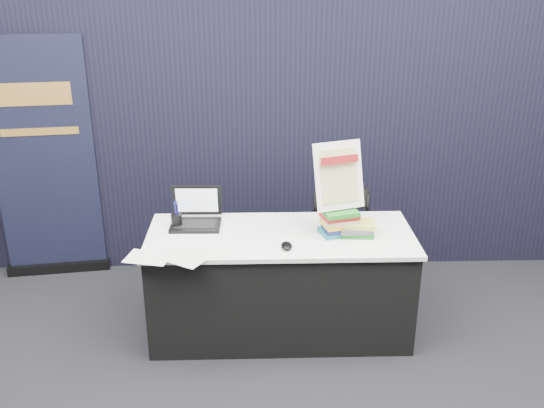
{
  "coord_description": "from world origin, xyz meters",
  "views": [
    {
      "loc": [
        -0.17,
        -3.16,
        2.45
      ],
      "look_at": [
        -0.06,
        0.55,
        0.97
      ],
      "focal_mm": 40.0,
      "sensor_mm": 36.0,
      "label": 1
    }
  ],
  "objects_px": {
    "info_sign": "(339,176)",
    "pullup_banner": "(47,174)",
    "display_table": "(280,283)",
    "book_stack_short": "(356,228)",
    "stacking_chair": "(343,248)",
    "laptop": "(196,216)",
    "book_stack_tall": "(337,222)"
  },
  "relations": [
    {
      "from": "pullup_banner",
      "to": "info_sign",
      "type": "bearing_deg",
      "value": -30.17
    },
    {
      "from": "book_stack_short",
      "to": "laptop",
      "type": "bearing_deg",
      "value": 169.36
    },
    {
      "from": "book_stack_tall",
      "to": "pullup_banner",
      "type": "height_order",
      "value": "pullup_banner"
    },
    {
      "from": "info_sign",
      "to": "stacking_chair",
      "type": "xyz_separation_m",
      "value": [
        0.09,
        0.25,
        -0.64
      ]
    },
    {
      "from": "info_sign",
      "to": "display_table",
      "type": "bearing_deg",
      "value": 164.78
    },
    {
      "from": "book_stack_short",
      "to": "stacking_chair",
      "type": "relative_size",
      "value": 0.26
    },
    {
      "from": "display_table",
      "to": "pullup_banner",
      "type": "distance_m",
      "value": 2.13
    },
    {
      "from": "book_stack_tall",
      "to": "info_sign",
      "type": "xyz_separation_m",
      "value": [
        0.0,
        0.03,
        0.31
      ]
    },
    {
      "from": "laptop",
      "to": "book_stack_short",
      "type": "bearing_deg",
      "value": -9.44
    },
    {
      "from": "display_table",
      "to": "stacking_chair",
      "type": "relative_size",
      "value": 1.98
    },
    {
      "from": "laptop",
      "to": "pullup_banner",
      "type": "xyz_separation_m",
      "value": [
        -1.26,
        0.77,
        0.06
      ]
    },
    {
      "from": "book_stack_tall",
      "to": "pullup_banner",
      "type": "relative_size",
      "value": 0.12
    },
    {
      "from": "book_stack_short",
      "to": "info_sign",
      "type": "height_order",
      "value": "info_sign"
    },
    {
      "from": "laptop",
      "to": "pullup_banner",
      "type": "distance_m",
      "value": 1.47
    },
    {
      "from": "book_stack_tall",
      "to": "stacking_chair",
      "type": "relative_size",
      "value": 0.27
    },
    {
      "from": "book_stack_tall",
      "to": "stacking_chair",
      "type": "height_order",
      "value": "book_stack_tall"
    },
    {
      "from": "book_stack_tall",
      "to": "book_stack_short",
      "type": "distance_m",
      "value": 0.13
    },
    {
      "from": "info_sign",
      "to": "book_stack_short",
      "type": "bearing_deg",
      "value": -38.94
    },
    {
      "from": "pullup_banner",
      "to": "stacking_chair",
      "type": "distance_m",
      "value": 2.44
    },
    {
      "from": "laptop",
      "to": "stacking_chair",
      "type": "bearing_deg",
      "value": 6.29
    },
    {
      "from": "display_table",
      "to": "info_sign",
      "type": "distance_m",
      "value": 0.86
    },
    {
      "from": "stacking_chair",
      "to": "laptop",
      "type": "bearing_deg",
      "value": -177.93
    },
    {
      "from": "book_stack_tall",
      "to": "book_stack_short",
      "type": "height_order",
      "value": "book_stack_tall"
    },
    {
      "from": "info_sign",
      "to": "stacking_chair",
      "type": "height_order",
      "value": "info_sign"
    },
    {
      "from": "display_table",
      "to": "info_sign",
      "type": "relative_size",
      "value": 3.91
    },
    {
      "from": "laptop",
      "to": "stacking_chair",
      "type": "distance_m",
      "value": 1.1
    },
    {
      "from": "book_stack_short",
      "to": "pullup_banner",
      "type": "bearing_deg",
      "value": 157.57
    },
    {
      "from": "display_table",
      "to": "book_stack_short",
      "type": "relative_size",
      "value": 7.61
    },
    {
      "from": "display_table",
      "to": "info_sign",
      "type": "xyz_separation_m",
      "value": [
        0.38,
        0.02,
        0.77
      ]
    },
    {
      "from": "laptop",
      "to": "book_stack_short",
      "type": "height_order",
      "value": "laptop"
    },
    {
      "from": "info_sign",
      "to": "pullup_banner",
      "type": "xyz_separation_m",
      "value": [
        -2.22,
        0.92,
        -0.28
      ]
    },
    {
      "from": "stacking_chair",
      "to": "info_sign",
      "type": "bearing_deg",
      "value": -112.51
    }
  ]
}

